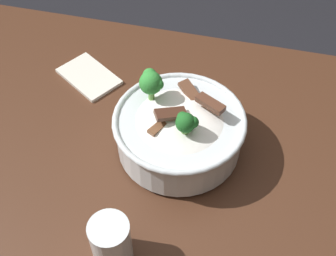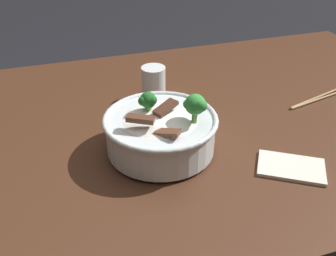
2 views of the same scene
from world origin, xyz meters
TOP-DOWN VIEW (x-y plane):
  - dining_table at (0.00, 0.00)m, footprint 1.50×0.98m
  - rice_bowl at (0.17, 0.12)m, footprint 0.26×0.26m
  - drinking_glass at (0.12, -0.13)m, footprint 0.07×0.07m
  - folded_napkin at (-0.08, 0.27)m, footprint 0.17×0.15m

SIDE VIEW (x-z plane):
  - dining_table at x=0.00m, z-range 0.25..1.00m
  - folded_napkin at x=-0.08m, z-range 0.75..0.76m
  - drinking_glass at x=0.12m, z-range 0.74..0.84m
  - rice_bowl at x=0.17m, z-range 0.73..0.89m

